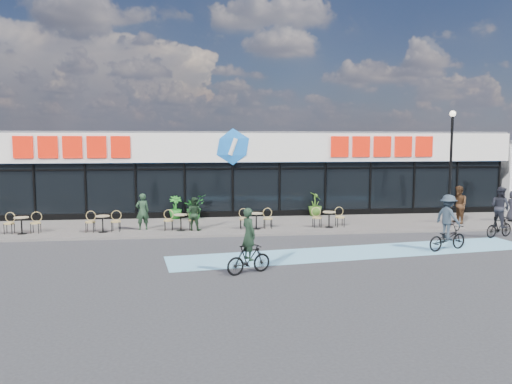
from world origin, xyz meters
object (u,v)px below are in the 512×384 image
pedestrian_a (459,205)px  cyclist_b (500,215)px  patron_right (194,214)px  lamp_post (451,159)px  patron_left (142,212)px  potted_plant_left (175,207)px  potted_plant_right (315,204)px  potted_plant_mid (194,207)px  cyclist_a (448,227)px

pedestrian_a → cyclist_b: (0.18, -3.04, -0.03)m
patron_right → pedestrian_a: size_ratio=0.81×
lamp_post → pedestrian_a: bearing=47.1°
patron_right → cyclist_b: (12.95, -2.74, 0.14)m
patron_left → lamp_post: bearing=156.2°
potted_plant_left → cyclist_b: (13.91, -6.20, 0.30)m
potted_plant_right → patron_right: (-6.42, -3.48, 0.11)m
potted_plant_mid → cyclist_a: bearing=-40.4°
potted_plant_right → patron_right: 7.30m
cyclist_a → cyclist_b: cyclist_b is taller
potted_plant_mid → lamp_post: bearing=-20.0°
patron_left → potted_plant_right: bearing=-178.8°
cyclist_a → patron_right: bearing=153.1°
potted_plant_left → pedestrian_a: (13.73, -3.16, 0.33)m
potted_plant_right → patron_left: 9.26m
lamp_post → patron_left: 14.18m
patron_right → cyclist_a: cyclist_a is taller
patron_left → patron_right: bearing=151.6°
pedestrian_a → potted_plant_mid: bearing=-106.0°
patron_right → pedestrian_a: 12.77m
patron_left → patron_right: patron_left is taller
lamp_post → potted_plant_right: bearing=139.4°
potted_plant_left → patron_left: size_ratio=0.71×
cyclist_b → potted_plant_left: bearing=156.0°
lamp_post → patron_right: lamp_post is taller
potted_plant_mid → patron_right: (-0.00, -3.25, 0.12)m
potted_plant_mid → patron_right: 3.26m
patron_left → patron_right: 2.35m
cyclist_a → pedestrian_a: bearing=57.6°
pedestrian_a → cyclist_a: (-3.26, -5.12, -0.13)m
potted_plant_left → cyclist_b: bearing=-24.0°
patron_right → cyclist_a: 10.67m
lamp_post → potted_plant_left: 13.57m
lamp_post → pedestrian_a: 2.83m
potted_plant_mid → potted_plant_right: bearing=2.1°
lamp_post → patron_left: size_ratio=3.23×
cyclist_b → lamp_post: bearing=127.2°
patron_left → cyclist_b: size_ratio=0.76×
patron_left → cyclist_b: (15.26, -3.16, 0.06)m
patron_left → cyclist_b: 15.59m
potted_plant_left → potted_plant_mid: bearing=-11.9°
patron_right → potted_plant_right: bearing=-130.3°
potted_plant_right → pedestrian_a: size_ratio=0.69×
potted_plant_mid → cyclist_b: cyclist_b is taller
pedestrian_a → cyclist_b: size_ratio=0.84×
potted_plant_left → patron_left: patron_left is taller
lamp_post → patron_left: bearing=174.4°
potted_plant_mid → cyclist_a: 12.48m
potted_plant_left → pedestrian_a: 14.09m
potted_plant_right → cyclist_a: size_ratio=0.60×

